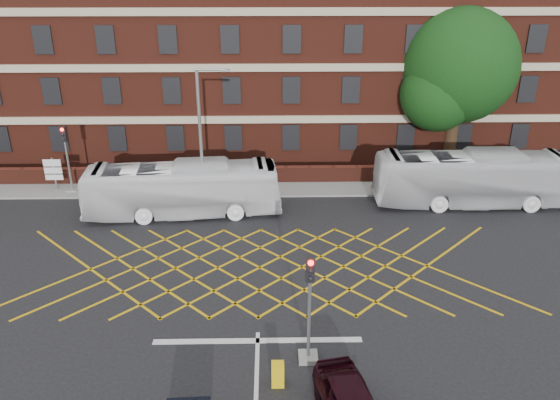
{
  "coord_description": "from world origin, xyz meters",
  "views": [
    {
      "loc": [
        0.52,
        -20.52,
        13.24
      ],
      "look_at": [
        0.95,
        1.5,
        3.71
      ],
      "focal_mm": 35.0,
      "sensor_mm": 36.0,
      "label": 1
    }
  ],
  "objects_px": {
    "bus_right": "(474,179)",
    "deciduous_tree": "(458,74)",
    "traffic_light_far": "(69,166)",
    "utility_cabinet": "(278,374)",
    "street_lamp": "(204,167)",
    "direction_signs": "(53,171)",
    "traffic_light_near": "(309,319)",
    "bus_left": "(183,189)"
  },
  "relations": [
    {
      "from": "bus_right",
      "to": "deciduous_tree",
      "type": "bearing_deg",
      "value": -4.09
    },
    {
      "from": "traffic_light_far",
      "to": "utility_cabinet",
      "type": "xyz_separation_m",
      "value": [
        12.72,
        -17.48,
        -1.33
      ]
    },
    {
      "from": "street_lamp",
      "to": "direction_signs",
      "type": "bearing_deg",
      "value": 161.0
    },
    {
      "from": "traffic_light_near",
      "to": "street_lamp",
      "type": "xyz_separation_m",
      "value": [
        -5.07,
        13.02,
        1.02
      ]
    },
    {
      "from": "deciduous_tree",
      "to": "traffic_light_far",
      "type": "xyz_separation_m",
      "value": [
        -25.14,
        -4.44,
        -4.76
      ]
    },
    {
      "from": "bus_left",
      "to": "deciduous_tree",
      "type": "bearing_deg",
      "value": -70.52
    },
    {
      "from": "bus_left",
      "to": "direction_signs",
      "type": "bearing_deg",
      "value": 62.44
    },
    {
      "from": "deciduous_tree",
      "to": "traffic_light_near",
      "type": "height_order",
      "value": "deciduous_tree"
    },
    {
      "from": "deciduous_tree",
      "to": "street_lamp",
      "type": "bearing_deg",
      "value": -154.98
    },
    {
      "from": "traffic_light_near",
      "to": "traffic_light_far",
      "type": "bearing_deg",
      "value": 130.46
    },
    {
      "from": "deciduous_tree",
      "to": "street_lamp",
      "type": "height_order",
      "value": "deciduous_tree"
    },
    {
      "from": "bus_right",
      "to": "traffic_light_near",
      "type": "distance_m",
      "value": 17.54
    },
    {
      "from": "bus_left",
      "to": "bus_right",
      "type": "height_order",
      "value": "bus_right"
    },
    {
      "from": "bus_left",
      "to": "direction_signs",
      "type": "xyz_separation_m",
      "value": [
        -8.63,
        3.64,
        -0.16
      ]
    },
    {
      "from": "bus_right",
      "to": "direction_signs",
      "type": "height_order",
      "value": "bus_right"
    },
    {
      "from": "bus_left",
      "to": "bus_right",
      "type": "distance_m",
      "value": 17.04
    },
    {
      "from": "traffic_light_near",
      "to": "bus_left",
      "type": "bearing_deg",
      "value": 116.21
    },
    {
      "from": "traffic_light_far",
      "to": "utility_cabinet",
      "type": "height_order",
      "value": "traffic_light_far"
    },
    {
      "from": "bus_right",
      "to": "street_lamp",
      "type": "bearing_deg",
      "value": 93.94
    },
    {
      "from": "bus_right",
      "to": "street_lamp",
      "type": "relative_size",
      "value": 1.42
    },
    {
      "from": "deciduous_tree",
      "to": "traffic_light_far",
      "type": "distance_m",
      "value": 25.97
    },
    {
      "from": "deciduous_tree",
      "to": "direction_signs",
      "type": "distance_m",
      "value": 27.06
    },
    {
      "from": "deciduous_tree",
      "to": "street_lamp",
      "type": "distance_m",
      "value": 18.45
    },
    {
      "from": "bus_left",
      "to": "deciduous_tree",
      "type": "height_order",
      "value": "deciduous_tree"
    },
    {
      "from": "traffic_light_near",
      "to": "utility_cabinet",
      "type": "relative_size",
      "value": 4.93
    },
    {
      "from": "direction_signs",
      "to": "utility_cabinet",
      "type": "distance_m",
      "value": 22.43
    },
    {
      "from": "bus_left",
      "to": "utility_cabinet",
      "type": "height_order",
      "value": "bus_left"
    },
    {
      "from": "traffic_light_near",
      "to": "deciduous_tree",
      "type": "bearing_deg",
      "value": 61.32
    },
    {
      "from": "traffic_light_near",
      "to": "direction_signs",
      "type": "height_order",
      "value": "traffic_light_near"
    },
    {
      "from": "deciduous_tree",
      "to": "bus_left",
      "type": "bearing_deg",
      "value": -155.83
    },
    {
      "from": "utility_cabinet",
      "to": "bus_right",
      "type": "bearing_deg",
      "value": 51.97
    },
    {
      "from": "traffic_light_near",
      "to": "utility_cabinet",
      "type": "distance_m",
      "value": 2.15
    },
    {
      "from": "traffic_light_near",
      "to": "utility_cabinet",
      "type": "bearing_deg",
      "value": -131.76
    },
    {
      "from": "direction_signs",
      "to": "utility_cabinet",
      "type": "bearing_deg",
      "value": -52.03
    },
    {
      "from": "traffic_light_near",
      "to": "direction_signs",
      "type": "distance_m",
      "value": 22.18
    },
    {
      "from": "bus_left",
      "to": "traffic_light_far",
      "type": "relative_size",
      "value": 2.59
    },
    {
      "from": "bus_left",
      "to": "traffic_light_far",
      "type": "bearing_deg",
      "value": 60.74
    },
    {
      "from": "bus_right",
      "to": "direction_signs",
      "type": "xyz_separation_m",
      "value": [
        -25.63,
        2.53,
        -0.25
      ]
    },
    {
      "from": "deciduous_tree",
      "to": "utility_cabinet",
      "type": "xyz_separation_m",
      "value": [
        -12.43,
        -21.92,
        -6.09
      ]
    },
    {
      "from": "deciduous_tree",
      "to": "traffic_light_near",
      "type": "relative_size",
      "value": 2.55
    },
    {
      "from": "bus_left",
      "to": "direction_signs",
      "type": "relative_size",
      "value": 5.03
    },
    {
      "from": "traffic_light_near",
      "to": "street_lamp",
      "type": "bearing_deg",
      "value": 111.28
    }
  ]
}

